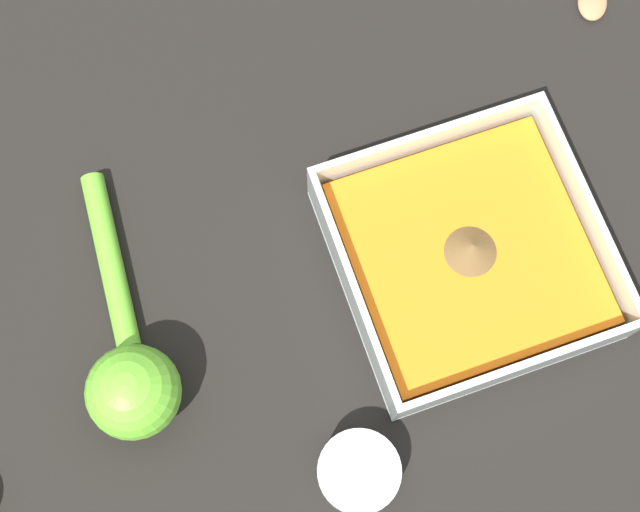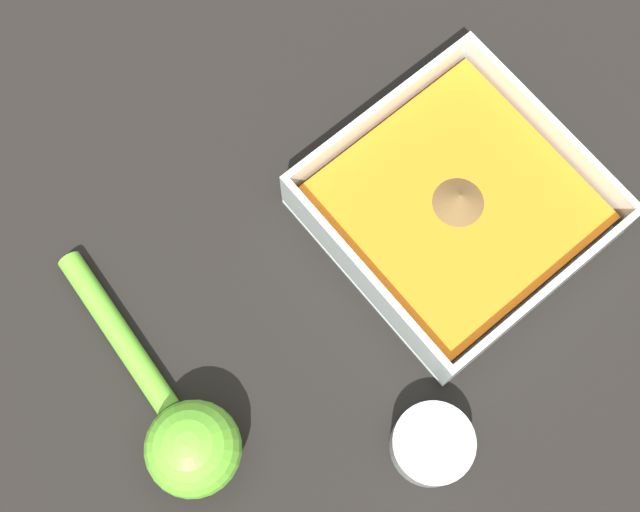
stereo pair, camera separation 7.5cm
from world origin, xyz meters
name	(u,v)px [view 1 (the left image)]	position (x,y,z in m)	size (l,w,h in m)	color
ground_plane	(462,288)	(0.00, 0.00, 0.00)	(4.00, 4.00, 0.00)	black
square_dish	(467,257)	(-0.02, 0.01, 0.02)	(0.22, 0.22, 0.06)	silver
spice_bowl	(359,472)	(0.12, -0.14, 0.02)	(0.07, 0.07, 0.04)	silver
lemon_squeezer	(129,369)	(-0.02, -0.29, 0.04)	(0.24, 0.08, 0.08)	#6BC633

